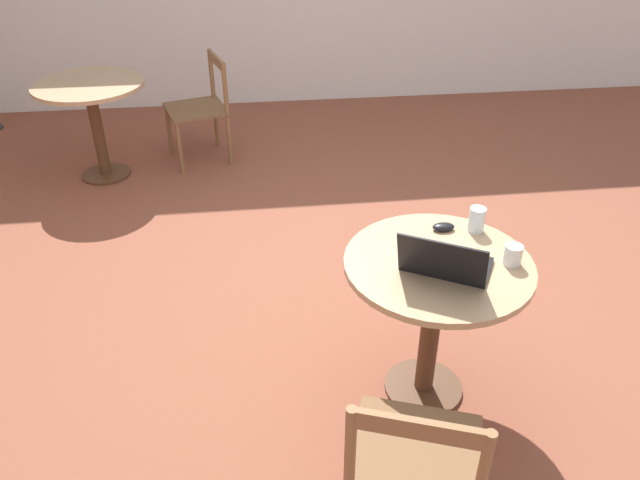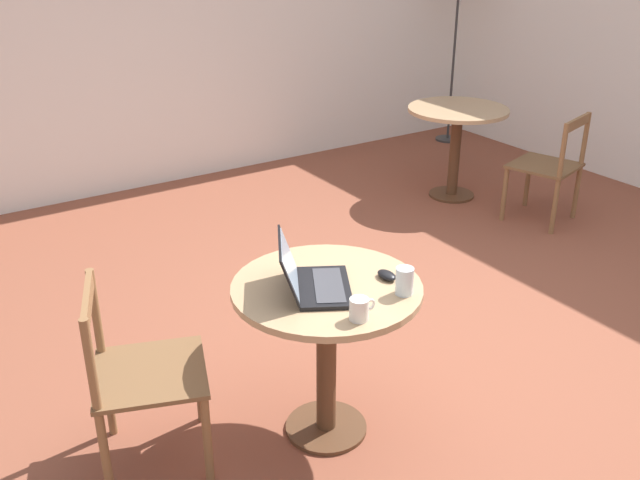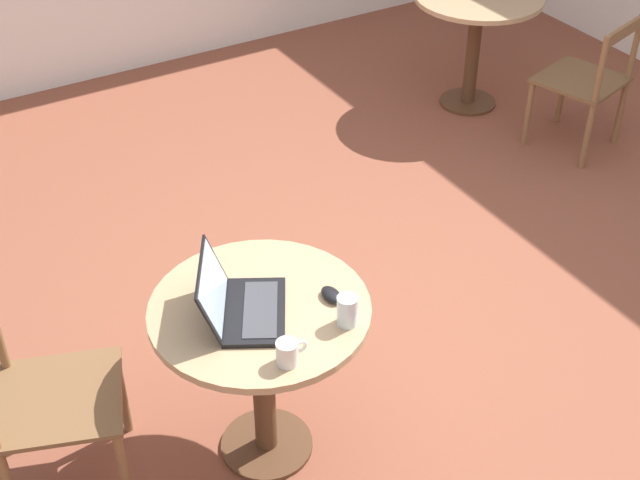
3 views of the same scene
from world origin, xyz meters
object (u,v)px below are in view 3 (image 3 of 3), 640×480
at_px(chair_near_left, 47,400).
at_px(mug, 288,352).
at_px(drinking_glass, 347,311).
at_px(cafe_table_near, 261,339).
at_px(chair_mid_front, 587,82).
at_px(cafe_table_mid, 476,20).
at_px(laptop, 241,304).
at_px(mouse, 331,295).

xyz_separation_m(chair_near_left, mug, (0.69, -0.56, 0.36)).
relative_size(mug, drinking_glass, 0.97).
bearing_deg(cafe_table_near, drinking_glass, -46.26).
bearing_deg(chair_mid_front, chair_near_left, -166.18).
bearing_deg(drinking_glass, chair_mid_front, 28.19).
distance_m(cafe_table_mid, drinking_glass, 3.12).
relative_size(cafe_table_mid, drinking_glass, 6.96).
distance_m(laptop, mouse, 0.33).
relative_size(cafe_table_near, drinking_glass, 6.96).
bearing_deg(mug, laptop, 94.51).
distance_m(cafe_table_near, chair_near_left, 0.80).
bearing_deg(chair_mid_front, cafe_table_mid, 106.48).
bearing_deg(laptop, drinking_glass, -38.24).
bearing_deg(mug, chair_mid_front, 26.90).
bearing_deg(laptop, mouse, -15.71).
distance_m(chair_near_left, mug, 0.96).
distance_m(chair_near_left, chair_mid_front, 3.58).
height_order(chair_near_left, drinking_glass, drinking_glass).
bearing_deg(chair_near_left, mug, -38.85).
bearing_deg(mouse, mug, -144.79).
bearing_deg(mouse, cafe_table_mid, 41.12).
xyz_separation_m(mouse, mug, (-0.29, -0.20, 0.03)).
relative_size(laptop, mug, 4.00).
height_order(cafe_table_mid, mug, mug).
height_order(cafe_table_mid, mouse, mouse).
height_order(cafe_table_near, mouse, mouse).
height_order(laptop, mug, laptop).
bearing_deg(chair_mid_front, laptop, -158.24).
xyz_separation_m(cafe_table_near, chair_near_left, (-0.74, 0.26, -0.16)).
xyz_separation_m(chair_near_left, mouse, (0.98, -0.35, 0.33)).
xyz_separation_m(cafe_table_mid, drinking_glass, (-2.29, -2.12, 0.21)).
bearing_deg(mouse, drinking_glass, -99.06).
relative_size(chair_mid_front, drinking_glass, 7.23).
distance_m(cafe_table_near, cafe_table_mid, 3.14).
relative_size(cafe_table_near, chair_mid_front, 0.96).
relative_size(cafe_table_near, laptop, 1.79).
xyz_separation_m(cafe_table_near, drinking_glass, (0.22, -0.23, 0.21)).
height_order(chair_near_left, mug, mug).
bearing_deg(cafe_table_near, cafe_table_mid, 36.98).
xyz_separation_m(laptop, drinking_glass, (0.29, -0.23, 0.01)).
bearing_deg(drinking_glass, laptop, 141.76).
bearing_deg(mouse, laptop, 164.29).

